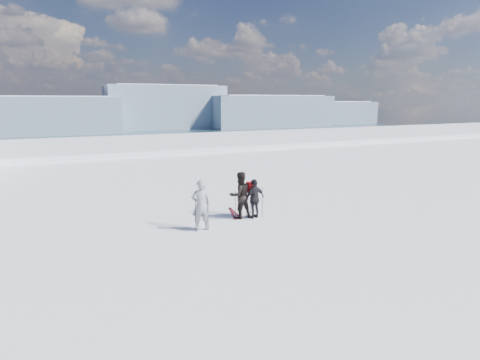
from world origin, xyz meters
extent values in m
plane|color=white|center=(0.00, 60.00, -17.50)|extent=(220.00, 208.01, 71.62)
cube|color=white|center=(0.00, 30.00, -6.50)|extent=(180.00, 16.00, 14.00)
plane|color=#233F50|center=(0.00, 290.00, -30.00)|extent=(820.00, 820.00, 0.00)
cube|color=slate|center=(-40.00, 440.00, -11.00)|extent=(160.00, 80.00, 38.00)
cube|color=white|center=(-40.00, 440.00, 5.00)|extent=(136.00, 70.00, 8.00)
cube|color=slate|center=(100.00, 470.00, -4.00)|extent=(140.00, 80.00, 52.00)
cube|color=white|center=(100.00, 470.00, 19.00)|extent=(119.00, 70.00, 8.00)
cube|color=slate|center=(230.00, 440.00, -10.00)|extent=(160.00, 80.00, 40.00)
cube|color=white|center=(230.00, 440.00, 7.00)|extent=(136.00, 70.00, 8.00)
cube|color=slate|center=(350.00, 470.00, -14.00)|extent=(130.00, 80.00, 32.00)
cube|color=white|center=(350.00, 470.00, -1.00)|extent=(110.50, 70.00, 8.00)
imported|color=gray|center=(-3.86, 2.79, 0.96)|extent=(0.73, 0.51, 1.93)
imported|color=black|center=(-1.94, 3.55, 0.96)|extent=(0.99, 0.79, 1.93)
imported|color=black|center=(-1.39, 3.32, 0.82)|extent=(1.03, 0.62, 1.63)
cube|color=red|center=(-1.45, 3.56, 1.86)|extent=(0.39, 0.28, 0.46)
cylinder|color=black|center=(-4.10, 2.68, 0.66)|extent=(0.02, 0.02, 1.31)
cylinder|color=black|center=(-3.63, 2.67, 0.64)|extent=(0.02, 0.02, 1.29)
cylinder|color=black|center=(-2.17, 3.51, 0.59)|extent=(0.02, 0.02, 1.18)
cylinder|color=black|center=(-1.66, 3.51, 0.69)|extent=(0.02, 0.02, 1.37)
cylinder|color=black|center=(-1.63, 3.24, 0.63)|extent=(0.02, 0.02, 1.26)
cylinder|color=black|center=(-1.09, 3.22, 0.64)|extent=(0.02, 0.02, 1.29)
cube|color=black|center=(-2.01, 4.20, 0.01)|extent=(0.51, 1.67, 0.03)
cube|color=black|center=(-1.87, 4.20, 0.01)|extent=(0.23, 1.70, 0.03)
camera|label=1|loc=(-7.91, -9.91, 4.75)|focal=28.00mm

